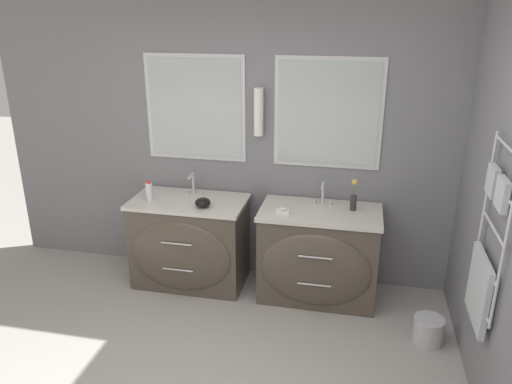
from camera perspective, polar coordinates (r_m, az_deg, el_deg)
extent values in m
cube|color=slate|center=(4.46, 0.69, 5.88)|extent=(4.99, 0.06, 2.60)
cube|color=silver|center=(4.52, -6.94, 9.51)|extent=(0.91, 0.01, 0.94)
cube|color=#B2BCBA|center=(4.51, -6.98, 9.48)|extent=(0.84, 0.01, 0.87)
cube|color=silver|center=(4.29, 8.22, 8.86)|extent=(0.91, 0.01, 0.94)
cube|color=#B2BCBA|center=(4.28, 8.21, 8.84)|extent=(0.84, 0.01, 0.87)
cylinder|color=white|center=(4.32, 0.30, 9.14)|extent=(0.08, 0.08, 0.41)
cube|color=silver|center=(4.37, 0.44, 9.27)|extent=(0.05, 0.02, 0.08)
cube|color=slate|center=(3.35, 26.42, -1.31)|extent=(0.06, 4.18, 2.60)
cylinder|color=silver|center=(3.04, 26.52, -5.69)|extent=(0.02, 0.02, 1.04)
cylinder|color=silver|center=(3.51, 24.61, -1.98)|extent=(0.02, 0.02, 1.04)
cylinder|color=silver|center=(3.12, 26.85, 4.57)|extent=(0.02, 0.53, 0.02)
cylinder|color=silver|center=(3.19, 26.15, 0.34)|extent=(0.02, 0.53, 0.02)
cylinder|color=silver|center=(3.27, 25.49, -3.71)|extent=(0.02, 0.53, 0.02)
cylinder|color=silver|center=(3.37, 24.86, -7.53)|extent=(0.02, 0.53, 0.02)
cylinder|color=silver|center=(3.48, 24.26, -11.11)|extent=(0.02, 0.53, 0.02)
cube|color=#B7BCC1|center=(3.44, 24.13, -10.11)|extent=(0.04, 0.44, 0.45)
cube|color=#B7BCC1|center=(3.07, 26.32, -0.22)|extent=(0.04, 0.18, 0.18)
cube|color=#B7BCC1|center=(3.29, 25.44, 1.17)|extent=(0.04, 0.18, 0.18)
cube|color=#4C4238|center=(4.63, -7.49, -5.78)|extent=(0.99, 0.55, 0.78)
ellipsoid|color=#4C4238|center=(4.40, -8.67, -7.30)|extent=(0.91, 0.12, 0.65)
cube|color=beige|center=(4.47, -7.73, -1.11)|extent=(1.02, 0.57, 0.03)
ellipsoid|color=white|center=(4.46, -7.83, -1.60)|extent=(0.43, 0.37, 0.09)
cylinder|color=silver|center=(4.27, -9.10, -5.88)|extent=(0.27, 0.01, 0.01)
cylinder|color=silver|center=(4.39, -8.92, -8.80)|extent=(0.27, 0.01, 0.01)
cube|color=#4C4238|center=(4.41, 7.15, -7.20)|extent=(0.99, 0.55, 0.78)
ellipsoid|color=#4C4238|center=(4.17, 6.80, -8.91)|extent=(0.91, 0.12, 0.65)
cube|color=beige|center=(4.24, 7.39, -2.33)|extent=(1.02, 0.57, 0.03)
ellipsoid|color=white|center=(4.22, 7.34, -2.85)|extent=(0.43, 0.37, 0.09)
cylinder|color=silver|center=(4.03, 6.79, -7.46)|extent=(0.27, 0.01, 0.01)
cylinder|color=silver|center=(4.15, 6.64, -10.50)|extent=(0.27, 0.01, 0.01)
cylinder|color=silver|center=(4.56, -7.17, 0.94)|extent=(0.02, 0.02, 0.20)
cylinder|color=silver|center=(4.48, -7.45, 1.79)|extent=(0.02, 0.11, 0.02)
cylinder|color=silver|center=(4.61, -7.95, 0.03)|extent=(0.03, 0.03, 0.04)
cylinder|color=silver|center=(4.57, -6.30, -0.10)|extent=(0.03, 0.03, 0.04)
cylinder|color=silver|center=(4.33, 7.64, -0.14)|extent=(0.02, 0.02, 0.20)
cylinder|color=silver|center=(4.25, 7.63, 0.73)|extent=(0.02, 0.11, 0.02)
cylinder|color=silver|center=(4.37, 6.67, -1.09)|extent=(0.03, 0.03, 0.04)
cylinder|color=silver|center=(4.36, 8.50, -1.23)|extent=(0.03, 0.03, 0.04)
cylinder|color=silver|center=(4.47, -12.10, -0.02)|extent=(0.06, 0.06, 0.17)
cylinder|color=red|center=(4.43, -12.19, 1.14)|extent=(0.04, 0.04, 0.02)
ellipsoid|color=black|center=(4.28, -6.10, -1.21)|extent=(0.13, 0.13, 0.08)
cylinder|color=#332D2D|center=(4.26, 11.06, -1.21)|extent=(0.05, 0.05, 0.13)
cylinder|color=#477238|center=(4.22, 11.17, 0.37)|extent=(0.01, 0.01, 0.12)
sphere|color=#E5BF47|center=(4.20, 11.23, 1.13)|extent=(0.05, 0.05, 0.05)
cube|color=white|center=(4.16, 3.11, -2.21)|extent=(0.11, 0.08, 0.02)
ellipsoid|color=#F2E5CC|center=(4.15, 3.11, -1.93)|extent=(0.07, 0.05, 0.02)
cylinder|color=#B7B7BC|center=(4.15, 19.07, -14.72)|extent=(0.23, 0.23, 0.21)
torus|color=#B7B7BC|center=(4.10, 19.23, -13.58)|extent=(0.23, 0.23, 0.01)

